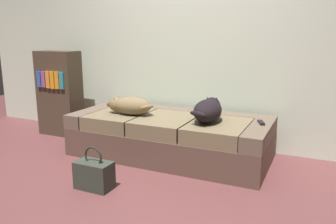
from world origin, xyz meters
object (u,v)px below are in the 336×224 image
at_px(dog_dark, 208,110).
at_px(tv_remote, 261,123).
at_px(dog_tan, 130,106).
at_px(handbag, 94,175).
at_px(bookshelf, 60,93).
at_px(couch, 170,136).

bearing_deg(dog_dark, tv_remote, 11.26).
xyz_separation_m(dog_tan, handbag, (0.17, -0.89, -0.42)).
bearing_deg(dog_tan, bookshelf, 166.63).
relative_size(dog_tan, tv_remote, 3.80).
xyz_separation_m(dog_tan, tv_remote, (1.37, 0.20, -0.09)).
distance_m(dog_dark, tv_remote, 0.53).
relative_size(dog_dark, tv_remote, 4.31).
bearing_deg(bookshelf, dog_dark, -5.51).
bearing_deg(couch, dog_dark, -4.66).
height_order(couch, bookshelf, bookshelf).
relative_size(dog_tan, handbag, 1.51).
xyz_separation_m(handbag, bookshelf, (-1.43, 1.19, 0.43)).
xyz_separation_m(dog_dark, tv_remote, (0.51, 0.10, -0.10)).
height_order(dog_tan, dog_dark, dog_dark).
bearing_deg(couch, dog_tan, -162.84).
distance_m(dog_dark, bookshelf, 2.13).
height_order(dog_dark, handbag, dog_dark).
bearing_deg(dog_dark, handbag, -124.99).
distance_m(handbag, bookshelf, 1.91).
xyz_separation_m(couch, tv_remote, (0.95, 0.07, 0.24)).
xyz_separation_m(dog_tan, dog_dark, (0.86, 0.09, 0.01)).
bearing_deg(handbag, dog_tan, 100.91).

